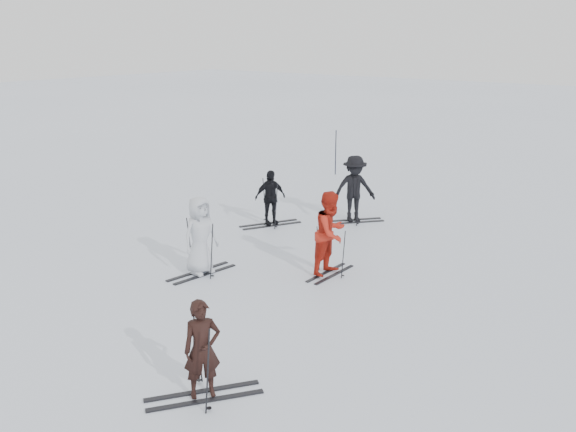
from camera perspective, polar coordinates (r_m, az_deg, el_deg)
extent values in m
plane|color=silver|center=(15.06, -2.34, -4.49)|extent=(120.00, 120.00, 0.00)
imported|color=black|center=(9.71, -7.64, -11.80)|extent=(0.61, 0.66, 1.52)
imported|color=#B52314|center=(14.30, 3.83, -1.62)|extent=(0.72, 0.92, 1.90)
imported|color=silver|center=(14.46, -7.82, -1.81)|extent=(0.66, 0.93, 1.77)
imported|color=black|center=(18.05, -1.60, 1.58)|extent=(0.76, 0.98, 1.55)
imported|color=black|center=(18.41, 5.91, 2.35)|extent=(1.33, 1.40, 1.90)
cylinder|color=black|center=(24.69, 4.26, 5.65)|extent=(0.04, 0.04, 1.71)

